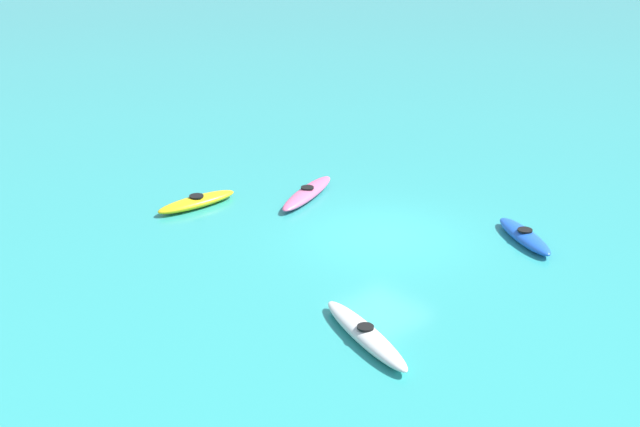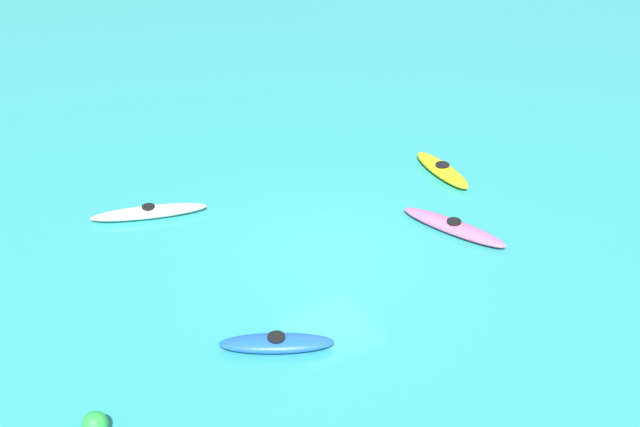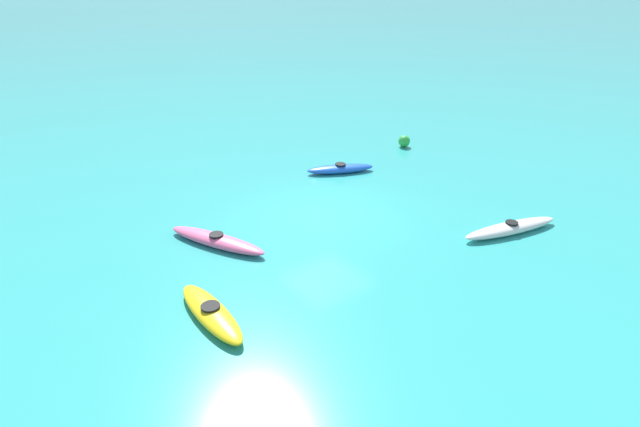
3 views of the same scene
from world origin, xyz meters
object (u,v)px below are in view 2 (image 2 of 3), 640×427
Objects in this scene: kayak_yellow at (442,170)px; buoy_green at (95,424)px; kayak_pink at (454,227)px; kayak_white at (149,212)px; kayak_blue at (277,343)px.

buoy_green is at bearing -153.95° from kayak_yellow.
kayak_pink and kayak_white have the same top height.
kayak_pink is 1.19× the size of kayak_yellow.
kayak_white is at bearing 147.72° from kayak_pink.
kayak_yellow is 0.81× the size of kayak_white.
kayak_pink is 7.00m from kayak_blue.
buoy_green is (-12.63, -6.17, 0.10)m from kayak_yellow.
kayak_white is (-7.49, 4.73, -0.00)m from kayak_pink.
kayak_white is 8.57m from buoy_green.
kayak_white is (-9.18, 1.67, -0.00)m from kayak_yellow.
kayak_pink is at bearing 19.73° from kayak_blue.
kayak_blue is (-6.59, -2.36, 0.00)m from kayak_pink.
buoy_green is at bearing -170.18° from kayak_blue.
kayak_yellow is at bearing 33.20° from kayak_blue.
kayak_blue is at bearing -82.76° from kayak_white.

